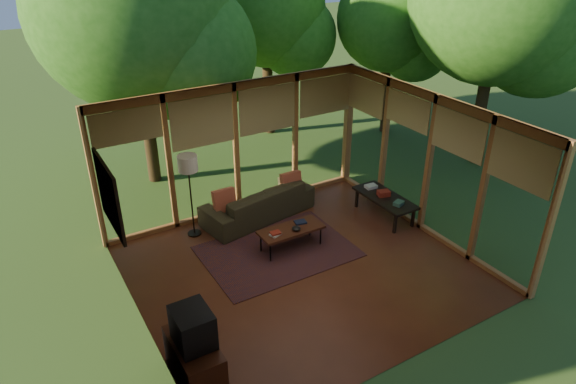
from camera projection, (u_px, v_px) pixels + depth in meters
floor at (302, 269)px, 8.89m from camera, size 5.50×5.50×0.00m
ceiling at (305, 122)px, 7.64m from camera, size 5.50×5.50×0.00m
wall_left at (134, 250)px, 7.02m from camera, size 0.04×5.00×2.70m
wall_front at (411, 284)px, 6.36m from camera, size 5.50×0.04×2.70m
window_wall_back at (236, 149)px, 10.17m from camera, size 5.50×0.12×2.70m
window_wall_right at (429, 165)px, 9.51m from camera, size 0.12×5.00×2.70m
exterior_lawn at (372, 89)px, 18.61m from camera, size 40.00×40.00×0.00m
tree_nw at (132, 9)px, 10.32m from camera, size 4.18×4.18×5.89m
tree_ne at (266, 7)px, 13.33m from camera, size 3.10×3.10×4.96m
tree_far at (390, 18)px, 13.37m from camera, size 2.81×2.81×4.56m
rug at (278, 251)px, 9.38m from camera, size 2.65×1.88×0.01m
sofa at (258, 202)px, 10.35m from camera, size 2.43×1.28×0.67m
pillow_left at (224, 201)px, 9.85m from camera, size 0.44×0.23×0.46m
pillow_right at (291, 183)px, 10.53m from camera, size 0.43×0.23×0.45m
ct_book_lower at (276, 234)px, 9.08m from camera, size 0.23×0.20×0.03m
ct_book_upper at (276, 233)px, 9.07m from camera, size 0.18×0.14×0.03m
ct_book_side at (300, 222)px, 9.45m from camera, size 0.24×0.20×0.03m
ct_bowl at (296, 228)px, 9.21m from camera, size 0.16×0.16×0.07m
media_cabinet at (195, 360)px, 6.64m from camera, size 0.50×1.00×0.60m
television at (193, 327)px, 6.40m from camera, size 0.45×0.55×0.50m
console_book_a at (399, 203)px, 9.98m from camera, size 0.24×0.21×0.07m
console_book_b at (384, 193)px, 10.32m from camera, size 0.28×0.23×0.11m
console_book_c at (371, 186)px, 10.63m from camera, size 0.25×0.19×0.06m
floor_lamp at (188, 168)px, 9.26m from camera, size 0.36×0.36×1.65m
coffee_table at (291, 230)px, 9.30m from camera, size 1.20×0.50×0.43m
side_console at (385, 199)px, 10.32m from camera, size 0.60×1.40×0.46m
wall_painting at (109, 196)px, 8.01m from camera, size 0.06×1.35×1.15m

